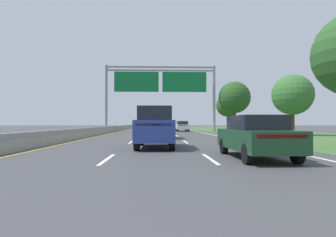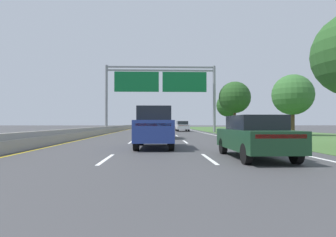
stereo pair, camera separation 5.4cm
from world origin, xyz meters
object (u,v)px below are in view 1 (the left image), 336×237
object	(u,v)px
car_blue_centre_lane_suv	(155,127)
roadside_tree_far	(234,98)
car_darkgreen_right_lane_sedan	(255,136)
car_silver_centre_lane_suv	(159,125)
pickup_truck_grey	(157,124)
car_black_centre_lane_sedan	(157,126)
overhead_sign_gantry	(161,85)
car_white_right_lane_sedan	(182,126)
roadside_tree_mid	(292,95)
roadside_tree_distant	(228,105)

from	to	relation	value
car_blue_centre_lane_suv	roadside_tree_far	world-z (taller)	roadside_tree_far
car_darkgreen_right_lane_sedan	car_silver_centre_lane_suv	world-z (taller)	car_silver_centre_lane_suv
pickup_truck_grey	car_black_centre_lane_sedan	world-z (taller)	pickup_truck_grey
overhead_sign_gantry	car_white_right_lane_sedan	size ratio (longest dim) A/B	3.39
car_blue_centre_lane_suv	roadside_tree_far	size ratio (longest dim) A/B	0.67
overhead_sign_gantry	roadside_tree_mid	distance (m)	16.78
roadside_tree_mid	roadside_tree_distant	size ratio (longest dim) A/B	0.90
car_darkgreen_right_lane_sedan	roadside_tree_distant	bearing A→B (deg)	-13.47
pickup_truck_grey	car_black_centre_lane_sedan	bearing A→B (deg)	179.18
car_silver_centre_lane_suv	roadside_tree_far	bearing A→B (deg)	-37.04
car_blue_centre_lane_suv	roadside_tree_far	distance (m)	26.24
roadside_tree_distant	car_black_centre_lane_sedan	bearing A→B (deg)	-141.19
overhead_sign_gantry	roadside_tree_far	xyz separation A→B (m)	(10.24, 0.34, -1.69)
roadside_tree_mid	roadside_tree_distant	xyz separation A→B (m)	(-0.22, 26.03, 0.54)
overhead_sign_gantry	car_darkgreen_right_lane_sedan	bearing A→B (deg)	-83.32
roadside_tree_mid	car_silver_centre_lane_suv	bearing A→B (deg)	-161.36
car_darkgreen_right_lane_sedan	car_blue_centre_lane_suv	bearing A→B (deg)	39.28
roadside_tree_mid	roadside_tree_far	size ratio (longest dim) A/B	0.90
pickup_truck_grey	roadside_tree_far	xyz separation A→B (m)	(10.74, -12.19, 3.73)
pickup_truck_grey	car_silver_centre_lane_suv	distance (m)	26.85
car_black_centre_lane_sedan	roadside_tree_far	world-z (taller)	roadside_tree_far
overhead_sign_gantry	car_blue_centre_lane_suv	distance (m)	23.94
car_black_centre_lane_sedan	car_blue_centre_lane_suv	size ratio (longest dim) A/B	0.93
car_black_centre_lane_sedan	roadside_tree_distant	distance (m)	18.17
roadside_tree_far	roadside_tree_distant	size ratio (longest dim) A/B	1.01
car_darkgreen_right_lane_sedan	car_white_right_lane_sedan	xyz separation A→B (m)	(0.12, 32.88, 0.00)
overhead_sign_gantry	car_blue_centre_lane_suv	xyz separation A→B (m)	(-0.48, -23.32, -5.40)
car_white_right_lane_sedan	roadside_tree_mid	size ratio (longest dim) A/B	0.71
car_white_right_lane_sedan	roadside_tree_mid	world-z (taller)	roadside_tree_mid
car_black_centre_lane_sedan	roadside_tree_mid	size ratio (longest dim) A/B	0.70
car_white_right_lane_sedan	car_blue_centre_lane_suv	distance (m)	28.68
overhead_sign_gantry	roadside_tree_far	world-z (taller)	overhead_sign_gantry
car_white_right_lane_sedan	roadside_tree_far	bearing A→B (deg)	-126.06
overhead_sign_gantry	car_silver_centre_lane_suv	world-z (taller)	overhead_sign_gantry
car_white_right_lane_sedan	pickup_truck_grey	bearing A→B (deg)	26.19
pickup_truck_grey	car_blue_centre_lane_suv	size ratio (longest dim) A/B	1.15
car_black_centre_lane_sedan	roadside_tree_mid	xyz separation A→B (m)	(14.05, -14.91, 3.37)
car_silver_centre_lane_suv	pickup_truck_grey	bearing A→B (deg)	-0.92
car_black_centre_lane_sedan	car_darkgreen_right_lane_sedan	bearing A→B (deg)	-173.35
car_white_right_lane_sedan	car_silver_centre_lane_suv	xyz separation A→B (m)	(-3.61, -19.42, 0.28)
car_black_centre_lane_sedan	roadside_tree_mid	distance (m)	20.76
car_silver_centre_lane_suv	roadside_tree_distant	xyz separation A→B (m)	(13.52, 30.67, 3.63)
car_black_centre_lane_sedan	roadside_tree_far	bearing A→B (deg)	-114.28
pickup_truck_grey	car_blue_centre_lane_suv	xyz separation A→B (m)	(0.02, -35.84, 0.02)
car_white_right_lane_sedan	roadside_tree_distant	distance (m)	15.49
pickup_truck_grey	car_darkgreen_right_lane_sedan	size ratio (longest dim) A/B	1.23
pickup_truck_grey	car_white_right_lane_sedan	distance (m)	8.38
car_blue_centre_lane_suv	roadside_tree_distant	size ratio (longest dim) A/B	0.68
car_silver_centre_lane_suv	car_darkgreen_right_lane_sedan	bearing A→B (deg)	-166.94
car_silver_centre_lane_suv	car_blue_centre_lane_suv	world-z (taller)	same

